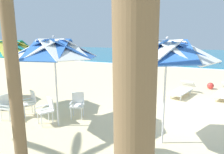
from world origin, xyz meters
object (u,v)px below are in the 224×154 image
Objects in this scene: plastic_chair_0 at (137,135)px; beach_umbrella_2 at (9,48)px; plastic_chair_1 at (47,109)px; sun_lounger_1 at (182,90)px; plastic_chair_2 at (77,103)px; beach_ball at (210,86)px; plastic_chair_4 at (7,105)px; plastic_chair_3 at (30,101)px; beach_umbrella_0 at (167,52)px; beach_umbrella_1 at (54,49)px.

plastic_chair_0 is 5.64m from beach_umbrella_2.
beach_umbrella_2 is at bearing 169.16° from plastic_chair_1.
plastic_chair_0 is at bearing -92.27° from sun_lounger_1.
beach_ball is (4.06, 6.55, -0.32)m from plastic_chair_2.
beach_ball is at bearing 79.55° from plastic_chair_0.
plastic_chair_0 is 3.19m from plastic_chair_1.
plastic_chair_0 is at bearing 0.06° from plastic_chair_4.
plastic_chair_3 is 0.39× the size of sun_lounger_1.
plastic_chair_0 is at bearing -117.85° from beach_umbrella_0.
beach_umbrella_1 is 2.69m from plastic_chair_4.
plastic_chair_3 is at bearing -128.73° from beach_ball.
beach_umbrella_0 reaches higher than plastic_chair_3.
plastic_chair_2 is at bearing 171.87° from beach_umbrella_0.
beach_umbrella_1 is 2.47m from plastic_chair_3.
beach_umbrella_1 reaches higher than beach_ball.
sun_lounger_1 is (3.40, 5.40, -0.22)m from plastic_chair_1.
plastic_chair_1 is at bearing 13.92° from plastic_chair_4.
plastic_chair_1 is 8.75m from beach_ball.
beach_ball is (1.21, 2.04, -0.10)m from sun_lounger_1.
plastic_chair_0 is 1.00× the size of plastic_chair_3.
plastic_chair_0 is 2.42× the size of beach_ball.
plastic_chair_3 is at bearing 171.45° from plastic_chair_0.
plastic_chair_3 is at bearing -131.52° from sun_lounger_1.
plastic_chair_1 is (-0.44, -0.02, -1.90)m from beach_umbrella_1.
plastic_chair_4 is (-0.32, -0.65, 0.00)m from plastic_chair_3.
sun_lounger_1 is 6.24× the size of beach_ball.
beach_umbrella_2 is 9.96m from beach_ball.
beach_umbrella_2 is at bearing -179.55° from beach_umbrella_0.
plastic_chair_3 is (-1.12, 0.29, 0.00)m from plastic_chair_1.
beach_umbrella_0 is 1.23× the size of sun_lounger_1.
beach_umbrella_2 is (-5.69, -0.05, -0.03)m from beach_umbrella_0.
plastic_chair_2 is at bearing 31.93° from plastic_chair_4.
plastic_chair_2 is 0.32× the size of beach_umbrella_2.
sun_lounger_1 is 2.37m from beach_ball.
plastic_chair_1 is 1.48m from plastic_chair_4.
plastic_chair_4 is at bearing -168.66° from beach_umbrella_1.
sun_lounger_1 is (-0.19, 4.95, -2.11)m from beach_umbrella_0.
plastic_chair_0 is at bearing -25.16° from plastic_chair_2.
beach_umbrella_2 is at bearing 131.04° from plastic_chair_4.
plastic_chair_2 is (-2.62, 1.23, 0.00)m from plastic_chair_0.
beach_umbrella_0 is at bearing -87.76° from sun_lounger_1.
plastic_chair_1 is 2.42× the size of beach_ball.
beach_umbrella_0 is 1.01× the size of beach_umbrella_2.
beach_umbrella_0 is at bearing 7.08° from plastic_chair_1.
plastic_chair_3 is at bearing -160.57° from plastic_chair_2.
plastic_chair_1 is at bearing -121.91° from plastic_chair_2.
beach_umbrella_0 is 5.44m from plastic_chair_4.
sun_lounger_1 is (2.85, 4.52, -0.22)m from plastic_chair_2.
plastic_chair_2 is 2.42× the size of beach_ball.
plastic_chair_4 is at bearing -170.93° from beach_umbrella_0.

